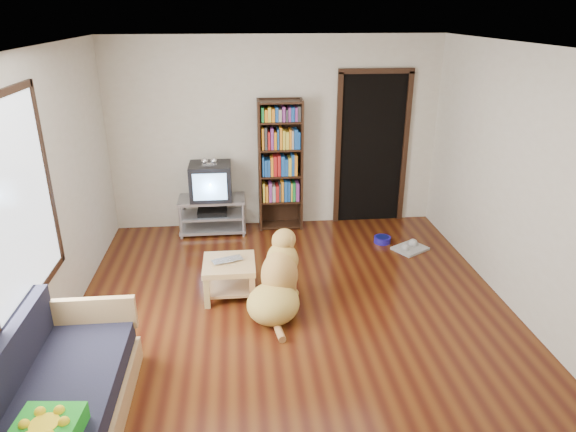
{
  "coord_description": "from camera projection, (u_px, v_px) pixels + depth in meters",
  "views": [
    {
      "loc": [
        -0.51,
        -4.39,
        2.9
      ],
      "look_at": [
        -0.02,
        0.51,
        0.9
      ],
      "focal_mm": 32.0,
      "sensor_mm": 36.0,
      "label": 1
    }
  ],
  "objects": [
    {
      "name": "ground",
      "position": [
        295.0,
        317.0,
        5.19
      ],
      "size": [
        5.0,
        5.0,
        0.0
      ],
      "primitive_type": "plane",
      "color": "#50260D",
      "rests_on": "ground"
    },
    {
      "name": "ceiling",
      "position": [
        297.0,
        47.0,
        4.21
      ],
      "size": [
        5.0,
        5.0,
        0.0
      ],
      "primitive_type": "plane",
      "rotation": [
        3.14,
        0.0,
        0.0
      ],
      "color": "white",
      "rests_on": "ground"
    },
    {
      "name": "wall_back",
      "position": [
        275.0,
        134.0,
        7.0
      ],
      "size": [
        4.5,
        0.0,
        4.5
      ],
      "primitive_type": "plane",
      "rotation": [
        1.57,
        0.0,
        0.0
      ],
      "color": "beige",
      "rests_on": "ground"
    },
    {
      "name": "wall_front",
      "position": [
        356.0,
        377.0,
        2.39
      ],
      "size": [
        4.5,
        0.0,
        4.5
      ],
      "primitive_type": "plane",
      "rotation": [
        -1.57,
        0.0,
        0.0
      ],
      "color": "beige",
      "rests_on": "ground"
    },
    {
      "name": "wall_left",
      "position": [
        41.0,
        205.0,
        4.49
      ],
      "size": [
        0.0,
        5.0,
        5.0
      ],
      "primitive_type": "plane",
      "rotation": [
        1.57,
        0.0,
        1.57
      ],
      "color": "beige",
      "rests_on": "ground"
    },
    {
      "name": "wall_right",
      "position": [
        530.0,
        188.0,
        4.9
      ],
      "size": [
        0.0,
        5.0,
        5.0
      ],
      "primitive_type": "plane",
      "rotation": [
        1.57,
        0.0,
        -1.57
      ],
      "color": "beige",
      "rests_on": "ground"
    },
    {
      "name": "green_cushion",
      "position": [
        46.0,
        432.0,
        3.15
      ],
      "size": [
        0.43,
        0.43,
        0.13
      ],
      "primitive_type": "cube",
      "rotation": [
        0.0,
        0.0,
        -0.1
      ],
      "color": "green",
      "rests_on": "sofa"
    },
    {
      "name": "laptop",
      "position": [
        229.0,
        262.0,
        5.41
      ],
      "size": [
        0.38,
        0.31,
        0.03
      ],
      "primitive_type": "imported",
      "rotation": [
        0.0,
        0.0,
        0.35
      ],
      "color": "silver",
      "rests_on": "coffee_table"
    },
    {
      "name": "dog_bowl",
      "position": [
        382.0,
        240.0,
        6.83
      ],
      "size": [
        0.22,
        0.22,
        0.08
      ],
      "primitive_type": "cylinder",
      "color": "navy",
      "rests_on": "ground"
    },
    {
      "name": "grey_rag",
      "position": [
        410.0,
        248.0,
        6.63
      ],
      "size": [
        0.51,
        0.48,
        0.03
      ],
      "primitive_type": "cube",
      "rotation": [
        0.0,
        0.0,
        0.54
      ],
      "color": "#A9A9A9",
      "rests_on": "ground"
    },
    {
      "name": "window",
      "position": [
        16.0,
        203.0,
        3.96
      ],
      "size": [
        0.03,
        1.46,
        1.7
      ],
      "color": "white",
      "rests_on": "wall_left"
    },
    {
      "name": "doorway",
      "position": [
        372.0,
        145.0,
        7.18
      ],
      "size": [
        1.03,
        0.05,
        2.19
      ],
      "color": "black",
      "rests_on": "wall_back"
    },
    {
      "name": "tv_stand",
      "position": [
        213.0,
        214.0,
        7.08
      ],
      "size": [
        0.9,
        0.45,
        0.5
      ],
      "color": "#99999E",
      "rests_on": "ground"
    },
    {
      "name": "crt_tv",
      "position": [
        211.0,
        180.0,
        6.92
      ],
      "size": [
        0.55,
        0.52,
        0.58
      ],
      "color": "black",
      "rests_on": "tv_stand"
    },
    {
      "name": "bookshelf",
      "position": [
        280.0,
        159.0,
        6.98
      ],
      "size": [
        0.6,
        0.3,
        1.8
      ],
      "color": "black",
      "rests_on": "ground"
    },
    {
      "name": "sofa",
      "position": [
        55.0,
        408.0,
        3.64
      ],
      "size": [
        0.8,
        1.8,
        0.8
      ],
      "color": "tan",
      "rests_on": "ground"
    },
    {
      "name": "coffee_table",
      "position": [
        229.0,
        272.0,
        5.49
      ],
      "size": [
        0.55,
        0.55,
        0.4
      ],
      "color": "tan",
      "rests_on": "ground"
    },
    {
      "name": "dog",
      "position": [
        278.0,
        284.0,
        5.2
      ],
      "size": [
        0.71,
        1.02,
        0.85
      ],
      "color": "gold",
      "rests_on": "ground"
    }
  ]
}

